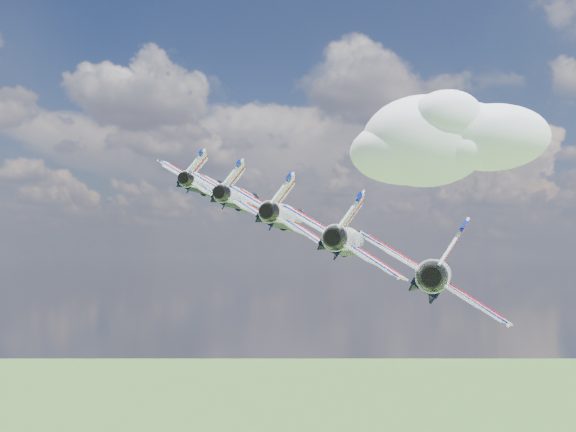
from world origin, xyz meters
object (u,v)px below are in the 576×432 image
(jet_1, at_px, (242,198))
(jet_2, at_px, (288,216))
(jet_0, at_px, (207,185))
(jet_3, at_px, (350,240))
(jet_4, at_px, (437,274))

(jet_1, distance_m, jet_2, 11.48)
(jet_0, bearing_deg, jet_1, -49.45)
(jet_1, relative_size, jet_3, 1.00)
(jet_0, height_order, jet_1, jet_0)
(jet_3, bearing_deg, jet_2, 130.55)
(jet_0, xyz_separation_m, jet_4, (31.78, -31.55, -10.06))
(jet_1, xyz_separation_m, jet_2, (7.95, -7.89, -2.52))
(jet_1, distance_m, jet_4, 34.43)
(jet_1, xyz_separation_m, jet_3, (15.89, -15.78, -5.03))
(jet_0, distance_m, jet_2, 22.95)
(jet_1, relative_size, jet_2, 1.00)
(jet_0, distance_m, jet_1, 11.48)
(jet_0, relative_size, jet_2, 1.00)
(jet_0, bearing_deg, jet_4, -49.45)
(jet_0, height_order, jet_3, jet_0)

